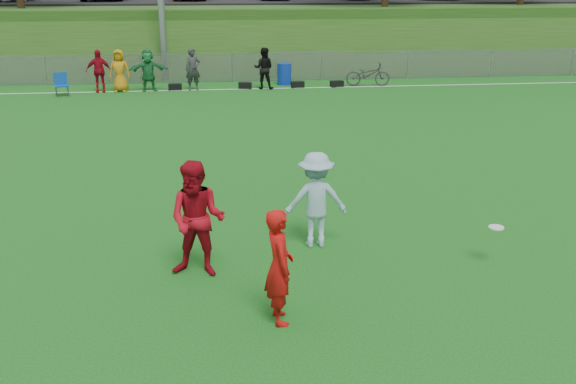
{
  "coord_description": "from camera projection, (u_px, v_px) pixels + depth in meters",
  "views": [
    {
      "loc": [
        -0.99,
        -8.73,
        4.44
      ],
      "look_at": [
        0.12,
        0.5,
        1.32
      ],
      "focal_mm": 40.0,
      "sensor_mm": 36.0,
      "label": 1
    }
  ],
  "objects": [
    {
      "name": "bicycle",
      "position": [
        368.0,
        74.0,
        27.37
      ],
      "size": [
        1.93,
        0.87,
        0.98
      ],
      "primitive_type": "imported",
      "rotation": [
        0.0,
        0.0,
        1.45
      ],
      "color": "#2C2C2E",
      "rests_on": "ground"
    },
    {
      "name": "frisbee",
      "position": [
        496.0,
        227.0,
        10.23
      ],
      "size": [
        0.25,
        0.25,
        0.02
      ],
      "color": "white",
      "rests_on": "ground"
    },
    {
      "name": "spectator_row",
      "position": [
        165.0,
        70.0,
        26.09
      ],
      "size": [
        7.66,
        0.82,
        1.69
      ],
      "color": "#A40B1B",
      "rests_on": "ground"
    },
    {
      "name": "ground",
      "position": [
        284.0,
        285.0,
        9.74
      ],
      "size": [
        120.0,
        120.0,
        0.0
      ],
      "primitive_type": "plane",
      "color": "#155712",
      "rests_on": "ground"
    },
    {
      "name": "recycling_bin",
      "position": [
        284.0,
        74.0,
        27.72
      ],
      "size": [
        0.61,
        0.61,
        0.91
      ],
      "primitive_type": "cylinder",
      "rotation": [
        0.0,
        0.0,
        0.0
      ],
      "color": "#0F2EA6",
      "rests_on": "ground"
    },
    {
      "name": "player_blue",
      "position": [
        316.0,
        200.0,
        10.92
      ],
      "size": [
        1.08,
        0.62,
        1.67
      ],
      "primitive_type": "imported",
      "rotation": [
        0.0,
        0.0,
        3.14
      ],
      "color": "#97BFD2",
      "rests_on": "ground"
    },
    {
      "name": "gear_bags",
      "position": [
        264.0,
        85.0,
        26.87
      ],
      "size": [
        7.36,
        0.34,
        0.26
      ],
      "color": "black",
      "rests_on": "ground"
    },
    {
      "name": "player_red_center",
      "position": [
        198.0,
        220.0,
        9.79
      ],
      "size": [
        1.05,
        0.91,
        1.84
      ],
      "primitive_type": "imported",
      "rotation": [
        0.0,
        0.0,
        -0.28
      ],
      "color": "#A50B19",
      "rests_on": "ground"
    },
    {
      "name": "player_red_left",
      "position": [
        279.0,
        266.0,
        8.48
      ],
      "size": [
        0.45,
        0.63,
        1.61
      ],
      "primitive_type": "imported",
      "rotation": [
        0.0,
        0.0,
        1.68
      ],
      "color": "#BC0F0D",
      "rests_on": "ground"
    },
    {
      "name": "sideline_far",
      "position": [
        235.0,
        89.0,
        26.68
      ],
      "size": [
        60.0,
        0.1,
        0.01
      ],
      "primitive_type": "cube",
      "color": "white",
      "rests_on": "ground"
    },
    {
      "name": "camp_chair",
      "position": [
        62.0,
        89.0,
        25.09
      ],
      "size": [
        0.62,
        0.63,
        0.9
      ],
      "rotation": [
        0.0,
        0.0,
        0.28
      ],
      "color": "#0E449C",
      "rests_on": "ground"
    },
    {
      "name": "berm",
      "position": [
        225.0,
        29.0,
        38.43
      ],
      "size": [
        120.0,
        18.0,
        3.0
      ],
      "primitive_type": "cube",
      "color": "#204A14",
      "rests_on": "ground"
    },
    {
      "name": "fence",
      "position": [
        232.0,
        67.0,
        28.35
      ],
      "size": [
        58.0,
        0.06,
        1.3
      ],
      "color": "gray",
      "rests_on": "ground"
    },
    {
      "name": "parking_lot",
      "position": [
        223.0,
        0.0,
        39.82
      ],
      "size": [
        120.0,
        12.0,
        0.1
      ],
      "primitive_type": "cube",
      "color": "black",
      "rests_on": "berm"
    }
  ]
}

